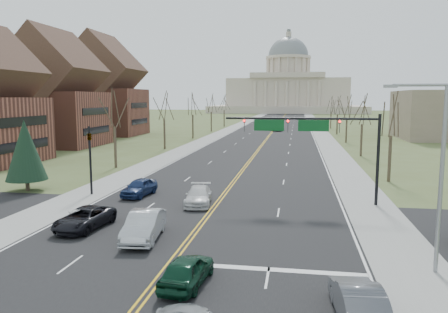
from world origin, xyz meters
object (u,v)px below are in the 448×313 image
(car_sb_outer_lead, at_px, (85,218))
(car_far_sb, at_px, (273,119))
(signal_mast, at_px, (313,132))
(car_sb_inner_second, at_px, (198,196))
(car_far_nb, at_px, (278,128))
(signal_left, at_px, (90,153))
(car_nb_outer_lead, at_px, (358,301))
(car_sb_inner_lead, at_px, (144,226))
(car_nb_inner_lead, at_px, (187,270))
(car_sb_outer_second, at_px, (139,187))
(street_light, at_px, (436,166))

(car_sb_outer_lead, xyz_separation_m, car_far_sb, (4.80, 134.21, 0.13))
(signal_mast, height_order, car_sb_inner_second, signal_mast)
(car_sb_outer_lead, height_order, car_far_nb, car_far_nb)
(signal_left, height_order, car_sb_inner_second, signal_left)
(car_nb_outer_lead, height_order, car_sb_inner_lead, car_sb_inner_lead)
(car_far_nb, bearing_deg, car_far_sb, -77.67)
(signal_mast, height_order, car_far_nb, signal_mast)
(car_nb_inner_lead, xyz_separation_m, car_far_nb, (-0.11, 95.52, 0.03))
(car_sb_outer_second, bearing_deg, car_sb_inner_second, -13.63)
(signal_mast, xyz_separation_m, car_far_nb, (-6.09, 78.60, -5.03))
(signal_left, xyz_separation_m, car_far_sb, (9.10, 124.55, -2.89))
(signal_mast, height_order, street_light, street_light)
(signal_mast, bearing_deg, signal_left, 180.00)
(street_light, relative_size, car_nb_inner_lead, 2.22)
(car_sb_outer_lead, relative_size, car_far_sb, 1.03)
(signal_mast, xyz_separation_m, car_sb_inner_lead, (-10.12, -11.05, -4.91))
(car_nb_outer_lead, bearing_deg, car_sb_outer_second, -55.19)
(car_sb_inner_second, height_order, car_far_nb, car_far_nb)
(street_light, distance_m, car_far_nb, 92.91)
(car_sb_outer_second, bearing_deg, car_far_nb, 90.89)
(car_sb_inner_lead, distance_m, car_sb_outer_lead, 4.74)
(signal_mast, xyz_separation_m, street_light, (5.29, -13.50, -0.54))
(signal_left, bearing_deg, signal_mast, -0.00)
(car_nb_outer_lead, bearing_deg, car_far_nb, -90.66)
(signal_mast, relative_size, car_sb_inner_second, 2.52)
(car_nb_outer_lead, distance_m, car_sb_outer_lead, 18.34)
(street_light, bearing_deg, car_far_nb, 97.04)
(signal_mast, relative_size, car_sb_inner_lead, 2.39)
(car_nb_outer_lead, height_order, car_sb_outer_second, car_nb_outer_lead)
(car_nb_outer_lead, xyz_separation_m, car_sb_outer_second, (-15.78, 18.98, -0.00))
(car_sb_inner_second, bearing_deg, street_light, -46.59)
(car_sb_inner_lead, bearing_deg, car_sb_outer_second, 105.21)
(signal_left, relative_size, car_far_nb, 1.15)
(car_sb_outer_second, bearing_deg, street_light, -27.35)
(signal_mast, bearing_deg, car_sb_outer_lead, -146.61)
(car_sb_inner_lead, bearing_deg, car_far_sb, 83.33)
(car_far_nb, bearing_deg, signal_left, 88.36)
(car_far_nb, bearing_deg, car_nb_outer_lead, 101.94)
(car_sb_inner_lead, xyz_separation_m, car_sb_outer_lead, (-4.53, 1.40, -0.16))
(car_nb_outer_lead, bearing_deg, signal_left, -48.06)
(street_light, relative_size, car_nb_outer_lead, 1.99)
(car_nb_outer_lead, relative_size, car_sb_inner_lead, 0.90)
(car_sb_outer_lead, bearing_deg, signal_mast, 39.44)
(car_nb_outer_lead, distance_m, car_far_sb, 143.85)
(car_nb_inner_lead, height_order, car_far_nb, car_far_nb)
(signal_mast, xyz_separation_m, car_sb_inner_second, (-8.83, -2.06, -5.05))
(car_sb_outer_lead, bearing_deg, signal_left, 120.06)
(car_far_nb, bearing_deg, car_sb_outer_second, 91.49)
(car_nb_inner_lead, bearing_deg, car_nb_outer_lead, 169.81)
(signal_left, relative_size, car_sb_inner_lead, 1.18)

